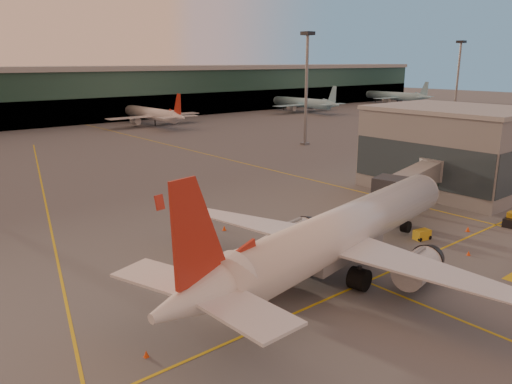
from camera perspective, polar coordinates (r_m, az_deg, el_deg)
ground at (r=40.34m, az=13.78°, el=-14.18°), size 600.00×600.00×0.00m
taxi_markings at (r=70.95m, az=-20.54°, el=-1.93°), size 100.12×173.00×0.01m
gate_building at (r=81.69m, az=21.56°, el=4.62°), size 18.40×22.40×12.60m
mast_east_near at (r=117.72m, az=5.80°, el=12.56°), size 2.40×2.40×25.60m
mast_east_far at (r=181.04m, az=22.09°, el=12.33°), size 2.40×2.40×25.60m
distant_aircraft_row at (r=145.17m, az=-23.77°, el=5.91°), size 350.00×34.00×13.00m
main_airplane at (r=45.61m, az=9.42°, el=-4.85°), size 41.49×37.64×12.57m
jet_bridge at (r=68.17m, az=18.02°, el=1.30°), size 19.12×7.40×6.11m
catering_truck at (r=43.13m, az=0.69°, el=-8.36°), size 5.63×3.68×4.03m
gpu_cart at (r=58.54m, az=18.46°, el=-4.66°), size 2.04×1.46×1.09m
cone_nose at (r=63.13m, az=23.05°, el=-3.92°), size 0.47×0.47×0.60m
cone_tail at (r=35.87m, az=-12.44°, el=-17.62°), size 0.38×0.38×0.48m
cone_wing_left at (r=58.61m, az=-3.66°, el=-4.14°), size 0.46×0.46×0.58m
cone_fwd at (r=55.64m, az=23.12°, el=-6.45°), size 0.38×0.38×0.49m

